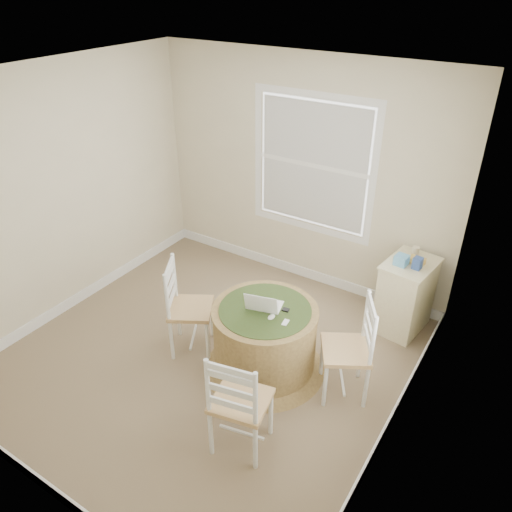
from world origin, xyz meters
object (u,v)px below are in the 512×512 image
Objects in this scene: chair_near at (241,400)px; laptop at (264,305)px; corner_chest at (405,295)px; chair_right at (346,350)px; chair_left at (191,308)px; round_table at (265,337)px.

chair_near reaches higher than laptop.
chair_near is 2.22m from corner_chest.
chair_near and chair_right have the same top height.
chair_near is (1.06, -0.71, 0.00)m from chair_left.
round_table is at bearing -110.63° from chair_left.
chair_left reaches higher than laptop.
laptop is (-0.02, 0.02, 0.34)m from round_table.
round_table is 0.89m from chair_near.
laptop is (-0.33, 0.85, 0.24)m from chair_near.
chair_left is at bearing -3.45° from laptop.
round_table is 1.45× the size of corner_chest.
chair_near is at bearing -78.69° from round_table.
chair_near is 0.94m from laptop.
chair_right reaches higher than laptop.
chair_near is at bearing -54.65° from chair_right.
chair_near is 2.69× the size of laptop.
chair_near is at bearing -97.75° from corner_chest.
round_table is 1.20× the size of chair_left.
round_table is 1.20× the size of chair_right.
chair_near reaches higher than round_table.
corner_chest is (1.64, 1.44, -0.08)m from chair_left.
chair_right is (0.74, 0.12, 0.10)m from round_table.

